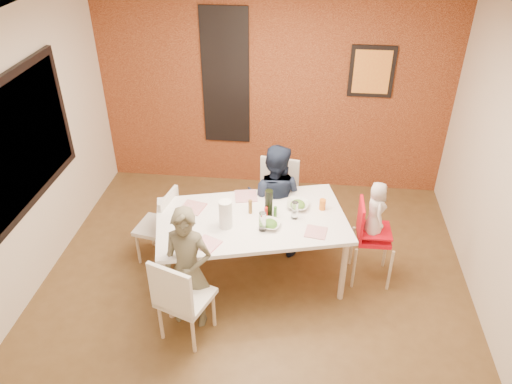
# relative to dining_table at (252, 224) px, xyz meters

# --- Properties ---
(ground) EXTENTS (4.50, 4.50, 0.00)m
(ground) POSITION_rel_dining_table_xyz_m (0.04, -0.22, -0.71)
(ground) COLOR brown
(ground) RESTS_ON ground
(ceiling) EXTENTS (4.50, 4.50, 0.02)m
(ceiling) POSITION_rel_dining_table_xyz_m (0.04, -0.22, 1.99)
(ceiling) COLOR white
(ceiling) RESTS_ON wall_back
(wall_back) EXTENTS (4.50, 0.02, 2.70)m
(wall_back) POSITION_rel_dining_table_xyz_m (0.04, 2.03, 0.64)
(wall_back) COLOR beige
(wall_back) RESTS_ON ground
(wall_left) EXTENTS (0.02, 4.50, 2.70)m
(wall_left) POSITION_rel_dining_table_xyz_m (-2.21, -0.22, 0.64)
(wall_left) COLOR beige
(wall_left) RESTS_ON ground
(brick_accent_wall) EXTENTS (4.50, 0.02, 2.70)m
(brick_accent_wall) POSITION_rel_dining_table_xyz_m (0.04, 2.01, 0.64)
(brick_accent_wall) COLOR maroon
(brick_accent_wall) RESTS_ON ground
(picture_window_frame) EXTENTS (0.05, 1.70, 1.30)m
(picture_window_frame) POSITION_rel_dining_table_xyz_m (-2.18, -0.02, 0.84)
(picture_window_frame) COLOR black
(picture_window_frame) RESTS_ON wall_left
(picture_window_pane) EXTENTS (0.02, 1.55, 1.15)m
(picture_window_pane) POSITION_rel_dining_table_xyz_m (-2.17, -0.02, 0.84)
(picture_window_pane) COLOR black
(picture_window_pane) RESTS_ON wall_left
(glassblock_strip) EXTENTS (0.55, 0.03, 1.70)m
(glassblock_strip) POSITION_rel_dining_table_xyz_m (-0.56, 1.99, 0.79)
(glassblock_strip) COLOR silver
(glassblock_strip) RESTS_ON wall_back
(glassblock_surround) EXTENTS (0.60, 0.03, 1.76)m
(glassblock_surround) POSITION_rel_dining_table_xyz_m (-0.56, 1.99, 0.79)
(glassblock_surround) COLOR black
(glassblock_surround) RESTS_ON wall_back
(art_print_frame) EXTENTS (0.54, 0.03, 0.64)m
(art_print_frame) POSITION_rel_dining_table_xyz_m (1.24, 1.99, 0.94)
(art_print_frame) COLOR black
(art_print_frame) RESTS_ON wall_back
(art_print_canvas) EXTENTS (0.44, 0.01, 0.54)m
(art_print_canvas) POSITION_rel_dining_table_xyz_m (1.24, 1.97, 0.94)
(art_print_canvas) COLOR #F5A436
(art_print_canvas) RESTS_ON wall_back
(dining_table) EXTENTS (2.08, 1.49, 0.78)m
(dining_table) POSITION_rel_dining_table_xyz_m (0.00, 0.00, 0.00)
(dining_table) COLOR white
(dining_table) RESTS_ON ground
(chair_near) EXTENTS (0.56, 0.56, 0.93)m
(chair_near) POSITION_rel_dining_table_xyz_m (-0.53, -0.89, -0.19)
(chair_near) COLOR white
(chair_near) RESTS_ON ground
(chair_far) EXTENTS (0.50, 0.50, 0.97)m
(chair_far) POSITION_rel_dining_table_xyz_m (0.20, 0.81, -0.17)
(chair_far) COLOR beige
(chair_far) RESTS_ON ground
(chair_left) EXTENTS (0.47, 0.47, 0.87)m
(chair_left) POSITION_rel_dining_table_xyz_m (-1.00, 0.22, -0.22)
(chair_left) COLOR silver
(chair_left) RESTS_ON ground
(high_chair) EXTENTS (0.40, 0.40, 0.94)m
(high_chair) POSITION_rel_dining_table_xyz_m (1.20, 0.16, -0.15)
(high_chair) COLOR red
(high_chair) RESTS_ON ground
(child_near) EXTENTS (0.50, 0.35, 1.28)m
(child_near) POSITION_rel_dining_table_xyz_m (-0.51, -0.65, -0.07)
(child_near) COLOR brown
(child_near) RESTS_ON ground
(child_far) EXTENTS (0.72, 0.61, 1.31)m
(child_far) POSITION_rel_dining_table_xyz_m (0.19, 0.56, -0.05)
(child_far) COLOR #161E32
(child_far) RESTS_ON ground
(toddler) EXTENTS (0.24, 0.33, 0.62)m
(toddler) POSITION_rel_dining_table_xyz_m (1.22, 0.16, 0.15)
(toddler) COLOR beige
(toddler) RESTS_ON high_chair
(plate_near_left) EXTENTS (0.28, 0.28, 0.01)m
(plate_near_left) POSITION_rel_dining_table_xyz_m (-0.36, -0.45, 0.08)
(plate_near_left) COLOR white
(plate_near_left) RESTS_ON dining_table
(plate_far_mid) EXTENTS (0.27, 0.27, 0.01)m
(plate_far_mid) POSITION_rel_dining_table_xyz_m (-0.11, 0.39, 0.08)
(plate_far_mid) COLOR silver
(plate_far_mid) RESTS_ON dining_table
(plate_near_right) EXTENTS (0.23, 0.23, 0.01)m
(plate_near_right) POSITION_rel_dining_table_xyz_m (0.64, -0.16, 0.07)
(plate_near_right) COLOR white
(plate_near_right) RESTS_ON dining_table
(plate_far_left) EXTENTS (0.28, 0.28, 0.01)m
(plate_far_left) POSITION_rel_dining_table_xyz_m (-0.62, 0.12, 0.08)
(plate_far_left) COLOR white
(plate_far_left) RESTS_ON dining_table
(salad_bowl_a) EXTENTS (0.25, 0.25, 0.05)m
(salad_bowl_a) POSITION_rel_dining_table_xyz_m (0.19, -0.11, 0.10)
(salad_bowl_a) COLOR white
(salad_bowl_a) RESTS_ON dining_table
(salad_bowl_b) EXTENTS (0.26, 0.26, 0.06)m
(salad_bowl_b) POSITION_rel_dining_table_xyz_m (0.45, 0.25, 0.10)
(salad_bowl_b) COLOR white
(salad_bowl_b) RESTS_ON dining_table
(wine_bottle) EXTENTS (0.08, 0.08, 0.30)m
(wine_bottle) POSITION_rel_dining_table_xyz_m (0.17, 0.07, 0.22)
(wine_bottle) COLOR black
(wine_bottle) RESTS_ON dining_table
(wine_glass_a) EXTENTS (0.07, 0.07, 0.20)m
(wine_glass_a) POSITION_rel_dining_table_xyz_m (0.13, -0.18, 0.17)
(wine_glass_a) COLOR silver
(wine_glass_a) RESTS_ON dining_table
(wine_glass_b) EXTENTS (0.07, 0.07, 0.19)m
(wine_glass_b) POSITION_rel_dining_table_xyz_m (0.42, 0.06, 0.16)
(wine_glass_b) COLOR white
(wine_glass_b) RESTS_ON dining_table
(paper_towel_roll) EXTENTS (0.13, 0.13, 0.29)m
(paper_towel_roll) POSITION_rel_dining_table_xyz_m (-0.23, -0.16, 0.21)
(paper_towel_roll) COLOR white
(paper_towel_roll) RESTS_ON dining_table
(condiment_red) EXTENTS (0.03, 0.03, 0.13)m
(condiment_red) POSITION_rel_dining_table_xyz_m (0.14, 0.02, 0.13)
(condiment_red) COLOR red
(condiment_red) RESTS_ON dining_table
(condiment_green) EXTENTS (0.03, 0.03, 0.13)m
(condiment_green) POSITION_rel_dining_table_xyz_m (0.23, 0.04, 0.14)
(condiment_green) COLOR #387426
(condiment_green) RESTS_ON dining_table
(condiment_brown) EXTENTS (0.04, 0.04, 0.15)m
(condiment_brown) POSITION_rel_dining_table_xyz_m (-0.02, 0.09, 0.15)
(condiment_brown) COLOR brown
(condiment_brown) RESTS_ON dining_table
(sippy_cup) EXTENTS (0.07, 0.07, 0.11)m
(sippy_cup) POSITION_rel_dining_table_xyz_m (0.70, 0.24, 0.13)
(sippy_cup) COLOR orange
(sippy_cup) RESTS_ON dining_table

